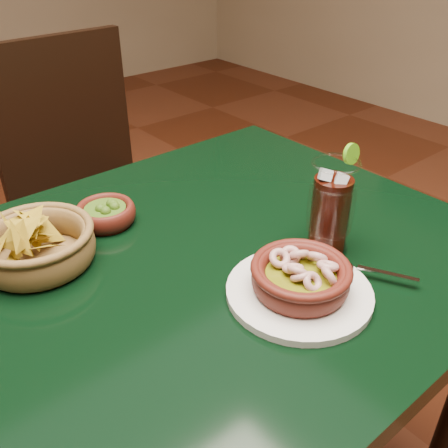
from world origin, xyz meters
TOP-DOWN VIEW (x-y plane):
  - dining_table at (0.00, 0.00)m, footprint 1.20×0.80m
  - dining_chair at (0.24, 0.71)m, footprint 0.47×0.47m
  - shrimp_plate at (0.16, -0.18)m, footprint 0.27×0.22m
  - chip_basket at (-0.11, 0.16)m, footprint 0.22×0.22m
  - guacamole_ramekin at (0.04, 0.20)m, footprint 0.13×0.13m
  - cola_drink at (0.29, -0.12)m, footprint 0.16×0.16m

SIDE VIEW (x-z plane):
  - dining_chair at x=0.24m, z-range 0.05..1.02m
  - dining_table at x=0.00m, z-range 0.28..1.03m
  - guacamole_ramekin at x=0.04m, z-range 0.75..0.79m
  - shrimp_plate at x=0.16m, z-range 0.74..0.81m
  - chip_basket at x=-0.11m, z-range 0.72..0.85m
  - cola_drink at x=0.29m, z-range 0.74..0.92m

